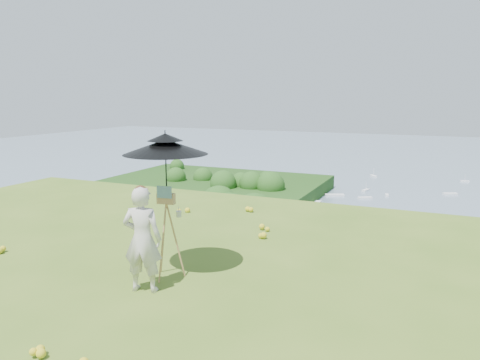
% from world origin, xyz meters
% --- Properties ---
extents(ground, '(14.00, 14.00, 0.00)m').
position_xyz_m(ground, '(0.00, 0.00, 0.00)').
color(ground, '#4A6F1F').
rests_on(ground, ground).
extents(shoreline_tier, '(170.00, 28.00, 8.00)m').
position_xyz_m(shoreline_tier, '(0.00, 75.00, -36.00)').
color(shoreline_tier, gray).
rests_on(shoreline_tier, bay_water).
extents(bay_water, '(700.00, 700.00, 0.00)m').
position_xyz_m(bay_water, '(0.00, 240.00, -34.00)').
color(bay_water, '#6F8A9F').
rests_on(bay_water, ground).
extents(peninsula, '(90.00, 60.00, 12.00)m').
position_xyz_m(peninsula, '(-75.00, 155.00, -29.00)').
color(peninsula, '#15360E').
rests_on(peninsula, bay_water).
extents(slope_trees, '(110.00, 50.00, 6.00)m').
position_xyz_m(slope_trees, '(0.00, 35.00, -15.00)').
color(slope_trees, '#1B4414').
rests_on(slope_trees, forest_slope).
extents(harbor_town, '(110.00, 22.00, 5.00)m').
position_xyz_m(harbor_town, '(0.00, 75.00, -29.50)').
color(harbor_town, silver).
rests_on(harbor_town, shoreline_tier).
extents(moored_boats, '(140.00, 140.00, 0.70)m').
position_xyz_m(moored_boats, '(-12.50, 161.00, -33.65)').
color(moored_boats, white).
rests_on(moored_boats, bay_water).
extents(wildflowers, '(10.00, 10.50, 0.12)m').
position_xyz_m(wildflowers, '(0.00, 0.25, 0.06)').
color(wildflowers, gold).
rests_on(wildflowers, ground).
extents(painter, '(0.67, 0.52, 1.61)m').
position_xyz_m(painter, '(1.98, 0.09, 0.81)').
color(painter, beige).
rests_on(painter, ground).
extents(field_easel, '(0.65, 0.65, 1.52)m').
position_xyz_m(field_easel, '(2.02, 0.70, 0.76)').
color(field_easel, '#AE8449').
rests_on(field_easel, ground).
extents(sun_umbrella, '(1.63, 1.63, 1.14)m').
position_xyz_m(sun_umbrella, '(2.01, 0.73, 1.82)').
color(sun_umbrella, black).
rests_on(sun_umbrella, field_easel).
extents(painter_cap, '(0.21, 0.25, 0.10)m').
position_xyz_m(painter_cap, '(1.98, 0.09, 1.57)').
color(painter_cap, '#C86E6D').
rests_on(painter_cap, painter).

